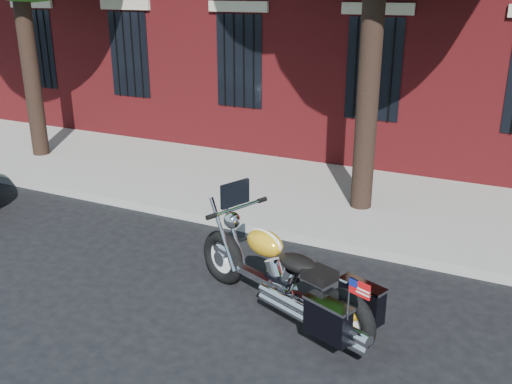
% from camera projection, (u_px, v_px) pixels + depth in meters
% --- Properties ---
extents(ground, '(120.00, 120.00, 0.00)m').
position_uv_depth(ground, '(262.00, 280.00, 7.71)').
color(ground, black).
rests_on(ground, ground).
extents(curb, '(40.00, 0.16, 0.15)m').
position_uv_depth(curb, '(301.00, 237.00, 8.85)').
color(curb, gray).
rests_on(curb, ground).
extents(sidewalk, '(40.00, 3.60, 0.15)m').
position_uv_depth(sidewalk, '(339.00, 199.00, 10.43)').
color(sidewalk, gray).
rests_on(sidewalk, ground).
extents(motorcycle, '(2.68, 1.53, 1.48)m').
position_uv_depth(motorcycle, '(287.00, 281.00, 6.65)').
color(motorcycle, black).
rests_on(motorcycle, ground).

